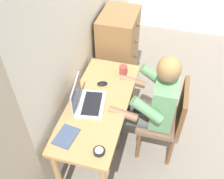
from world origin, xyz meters
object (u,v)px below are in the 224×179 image
at_px(laptop, 86,100).
at_px(notebook_pad, 66,136).
at_px(dresser, 118,53).
at_px(desk, 99,112).
at_px(person_seated, 150,102).
at_px(chair, 167,118).
at_px(coffee_mug, 123,70).
at_px(desk_clock, 99,151).
at_px(computer_mouse, 102,84).

height_order(laptop, notebook_pad, laptop).
height_order(dresser, laptop, dresser).
relative_size(desk, person_seated, 1.02).
relative_size(chair, laptop, 2.38).
bearing_deg(notebook_pad, coffee_mug, -8.88).
bearing_deg(desk_clock, dresser, 8.61).
bearing_deg(person_seated, notebook_pad, 135.74).
height_order(person_seated, coffee_mug, person_seated).
xyz_separation_m(chair, computer_mouse, (0.06, 0.66, 0.24)).
bearing_deg(computer_mouse, person_seated, -119.32).
distance_m(dresser, notebook_pad, 1.47).
bearing_deg(laptop, coffee_mug, -23.68).
relative_size(chair, person_seated, 0.74).
relative_size(dresser, desk_clock, 11.83).
relative_size(desk, computer_mouse, 12.39).
xyz_separation_m(chair, person_seated, (-0.00, 0.18, 0.18)).
bearing_deg(laptop, dresser, -1.44).
xyz_separation_m(desk, laptop, (-0.04, 0.10, 0.17)).
relative_size(laptop, computer_mouse, 3.75).
bearing_deg(person_seated, desk_clock, 156.83).
distance_m(person_seated, computer_mouse, 0.49).
relative_size(desk, chair, 1.39).
height_order(desk, laptop, laptop).
height_order(desk, coffee_mug, coffee_mug).
height_order(person_seated, laptop, person_seated).
bearing_deg(notebook_pad, computer_mouse, -1.31).
bearing_deg(desk_clock, person_seated, -23.17).
distance_m(desk, laptop, 0.20).
bearing_deg(person_seated, coffee_mug, 49.04).
bearing_deg(computer_mouse, desk_clock, 172.98).
height_order(desk, computer_mouse, computer_mouse).
bearing_deg(desk_clock, chair, -35.09).
xyz_separation_m(laptop, computer_mouse, (0.28, -0.06, -0.04)).
xyz_separation_m(person_seated, coffee_mug, (0.28, 0.32, 0.09)).
bearing_deg(notebook_pad, desk_clock, -95.66).
height_order(chair, notebook_pad, chair).
height_order(desk, desk_clock, desk_clock).
xyz_separation_m(desk, chair, (0.18, -0.63, -0.10)).
bearing_deg(desk_clock, laptop, 30.13).
bearing_deg(dresser, person_seated, -148.98).
distance_m(desk, computer_mouse, 0.28).
relative_size(desk, desk_clock, 13.77).
bearing_deg(dresser, notebook_pad, 177.42).
xyz_separation_m(dresser, computer_mouse, (-0.79, -0.04, 0.21)).
bearing_deg(coffee_mug, desk_clock, -177.71).
bearing_deg(computer_mouse, desk, 166.37).
distance_m(desk_clock, notebook_pad, 0.30).
height_order(computer_mouse, coffee_mug, coffee_mug).
bearing_deg(computer_mouse, laptop, 145.33).
xyz_separation_m(person_seated, computer_mouse, (0.06, 0.48, 0.06)).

